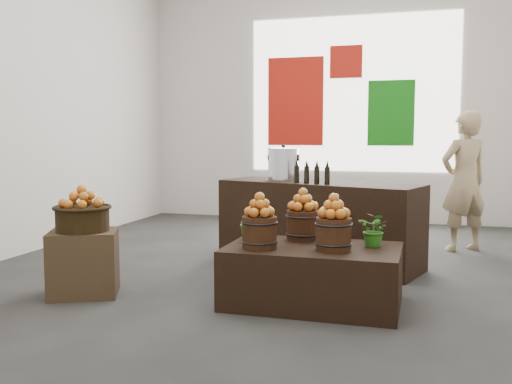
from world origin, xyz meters
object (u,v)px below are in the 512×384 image
(wicker_basket, at_px, (82,219))
(counter, at_px, (318,223))
(stock_pot_left, at_px, (283,165))
(shopper, at_px, (464,181))
(display_table, at_px, (313,276))
(crate, at_px, (84,263))

(wicker_basket, bearing_deg, counter, 45.11)
(stock_pot_left, bearing_deg, shopper, 28.33)
(wicker_basket, height_order, display_table, wicker_basket)
(counter, height_order, stock_pot_left, stock_pot_left)
(wicker_basket, xyz_separation_m, counter, (1.71, 1.72, -0.22))
(crate, height_order, counter, counter)
(crate, xyz_separation_m, display_table, (1.92, 0.26, -0.04))
(crate, distance_m, wicker_basket, 0.38)
(crate, distance_m, stock_pot_left, 2.39)
(wicker_basket, height_order, counter, counter)
(stock_pot_left, xyz_separation_m, shopper, (1.92, 1.04, -0.21))
(stock_pot_left, bearing_deg, crate, -125.01)
(display_table, xyz_separation_m, counter, (-0.21, 1.46, 0.20))
(stock_pot_left, relative_size, shopper, 0.20)
(crate, relative_size, stock_pot_left, 1.68)
(crate, xyz_separation_m, stock_pot_left, (1.30, 1.85, 0.76))
(shopper, bearing_deg, counter, 5.29)
(counter, bearing_deg, crate, -116.98)
(crate, bearing_deg, stock_pot_left, 54.99)
(crate, bearing_deg, display_table, 7.83)
(crate, xyz_separation_m, shopper, (3.22, 2.89, 0.55))
(stock_pot_left, distance_m, shopper, 2.20)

